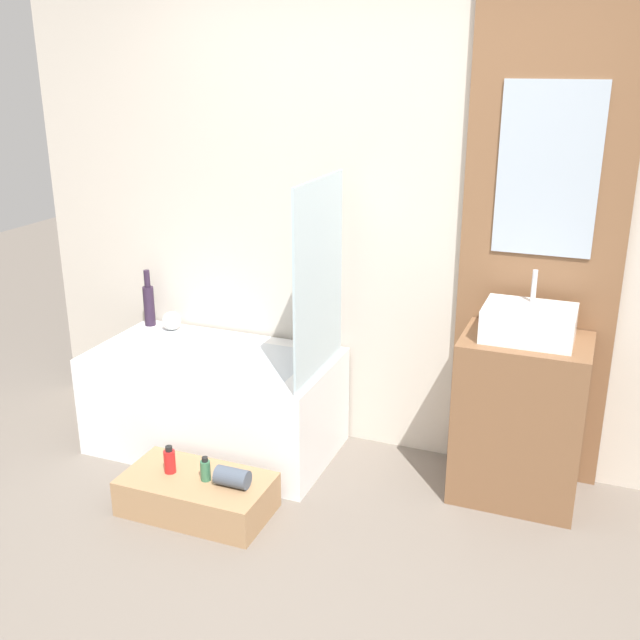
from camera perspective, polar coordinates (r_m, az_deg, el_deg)
ground_plane at (r=3.11m, az=-4.68°, el=-22.04°), size 12.00×12.00×0.00m
wall_tiled_back at (r=3.89m, az=5.11°, el=8.07°), size 4.20×0.06×2.60m
wall_wood_accent at (r=3.69m, az=16.63°, el=7.04°), size 0.76×0.04×2.60m
bathtub at (r=4.17m, az=-8.00°, el=-6.09°), size 1.31×0.71×0.55m
glass_shower_screen at (r=3.61m, az=-0.09°, el=3.09°), size 0.01×0.61×0.98m
wooden_step_bench at (r=3.71m, az=-9.34°, el=-12.96°), size 0.71×0.38×0.18m
vanity_cabinet at (r=3.76m, az=14.95°, el=-7.27°), size 0.59×0.44×0.82m
sink at (r=3.57m, az=15.62°, el=-0.22°), size 0.41×0.30×0.31m
vase_tall_dark at (r=4.52m, az=-12.91°, el=1.27°), size 0.06×0.06×0.34m
vase_round_light at (r=4.44m, az=-11.24°, el=-0.06°), size 0.11×0.11×0.11m
bottle_soap_primary at (r=3.70m, az=-11.38°, el=-10.46°), size 0.06×0.06×0.14m
bottle_soap_secondary at (r=3.61m, az=-8.72°, el=-11.21°), size 0.05×0.05×0.12m
towel_roll at (r=3.55m, az=-6.70°, el=-11.81°), size 0.16×0.09×0.09m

